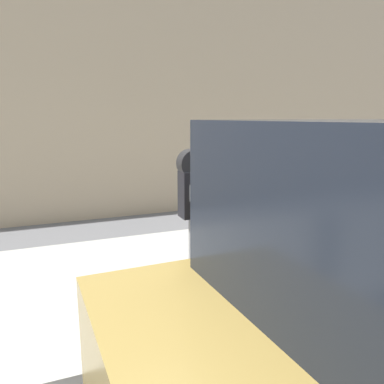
# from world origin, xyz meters

# --- Properties ---
(sidewalk) EXTENTS (24.00, 2.80, 0.13)m
(sidewalk) POSITION_xyz_m (0.00, 2.20, 0.06)
(sidewalk) COLOR #ADAAA3
(sidewalk) RESTS_ON ground_plane
(building_facade) EXTENTS (24.00, 0.30, 6.23)m
(building_facade) POSITION_xyz_m (0.00, 5.35, 3.12)
(building_facade) COLOR tan
(building_facade) RESTS_ON ground_plane
(parking_meter) EXTENTS (0.20, 0.15, 1.46)m
(parking_meter) POSITION_xyz_m (-0.06, 0.97, 1.22)
(parking_meter) COLOR gray
(parking_meter) RESTS_ON sidewalk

